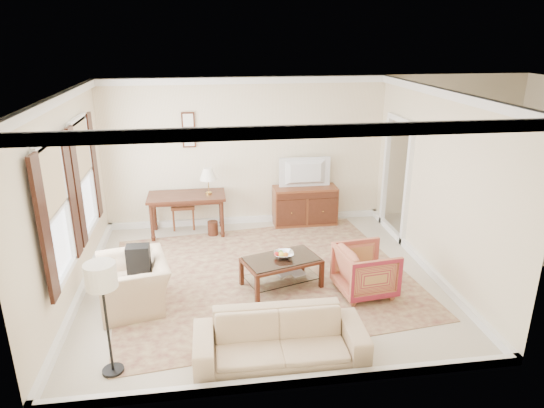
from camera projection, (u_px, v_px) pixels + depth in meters
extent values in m
cube|color=beige|center=(262.00, 280.00, 7.63)|extent=(5.50, 5.00, 0.01)
cube|color=white|center=(261.00, 92.00, 6.66)|extent=(5.50, 5.00, 0.01)
cube|color=#F1E4C5|center=(246.00, 153.00, 9.48)|extent=(5.50, 0.01, 2.90)
cube|color=#F1E4C5|center=(292.00, 270.00, 4.82)|extent=(5.50, 0.01, 2.90)
cube|color=#F1E4C5|center=(67.00, 201.00, 6.78)|extent=(0.01, 5.00, 2.90)
cube|color=#F1E4C5|center=(437.00, 184.00, 7.52)|extent=(0.01, 5.00, 2.90)
cube|color=beige|center=(475.00, 236.00, 9.28)|extent=(3.00, 2.70, 0.01)
cube|color=#5A1E23|center=(263.00, 275.00, 7.75)|extent=(4.94, 4.37, 0.01)
cube|color=#441F13|center=(186.00, 196.00, 9.12)|extent=(1.45, 0.72, 0.05)
cylinder|color=#441F13|center=(152.00, 223.00, 8.90)|extent=(0.07, 0.07, 0.74)
cylinder|color=#441F13|center=(222.00, 219.00, 9.07)|extent=(0.07, 0.07, 0.74)
cylinder|color=#441F13|center=(155.00, 212.00, 9.43)|extent=(0.07, 0.07, 0.74)
cylinder|color=#441F13|center=(221.00, 209.00, 9.60)|extent=(0.07, 0.07, 0.74)
cube|color=brown|center=(305.00, 206.00, 9.73)|extent=(1.26, 0.49, 0.78)
imported|color=black|center=(306.00, 164.00, 9.42)|extent=(0.97, 0.56, 0.13)
cube|color=#441F13|center=(281.00, 261.00, 7.29)|extent=(1.27, 0.96, 0.04)
cube|color=silver|center=(281.00, 259.00, 7.27)|extent=(1.19, 0.89, 0.01)
cube|color=silver|center=(281.00, 277.00, 7.38)|extent=(1.17, 0.86, 0.02)
cube|color=#441F13|center=(257.00, 290.00, 6.89)|extent=(0.08, 0.08, 0.44)
cube|color=#441F13|center=(322.00, 275.00, 7.32)|extent=(0.08, 0.08, 0.44)
cube|color=#441F13|center=(241.00, 272.00, 7.40)|extent=(0.08, 0.08, 0.44)
cube|color=#441F13|center=(302.00, 259.00, 7.83)|extent=(0.08, 0.08, 0.44)
imported|color=silver|center=(284.00, 254.00, 7.30)|extent=(0.42, 0.42, 0.10)
imported|color=brown|center=(276.00, 274.00, 7.42)|extent=(0.27, 0.15, 0.38)
imported|color=brown|center=(290.00, 273.00, 7.45)|extent=(0.28, 0.11, 0.38)
imported|color=maroon|center=(366.00, 268.00, 7.12)|extent=(0.82, 0.87, 0.81)
imported|color=#C9B387|center=(133.00, 276.00, 6.77)|extent=(0.91, 1.20, 0.93)
cube|color=black|center=(138.00, 256.00, 6.79)|extent=(0.24, 0.33, 0.40)
imported|color=#C9B387|center=(280.00, 332.00, 5.63)|extent=(2.02, 0.62, 0.79)
cylinder|color=black|center=(113.00, 370.00, 5.56)|extent=(0.25, 0.25, 0.04)
cylinder|color=black|center=(108.00, 328.00, 5.36)|extent=(0.03, 0.03, 1.16)
cylinder|color=silver|center=(101.00, 276.00, 5.15)|extent=(0.34, 0.34, 0.28)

